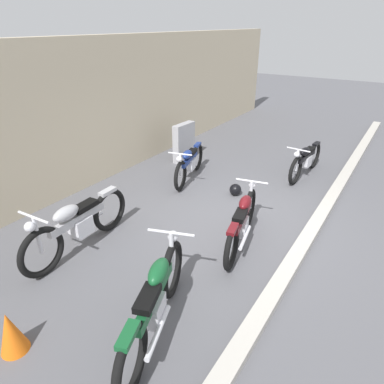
{
  "coord_description": "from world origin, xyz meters",
  "views": [
    {
      "loc": [
        -5.15,
        -2.29,
        3.41
      ],
      "look_at": [
        -0.31,
        0.83,
        0.55
      ],
      "focal_mm": 32.05,
      "sensor_mm": 36.0,
      "label": 1
    }
  ],
  "objects_px": {
    "helmet": "(235,190)",
    "motorcycle_silver": "(77,225)",
    "stone_marker": "(184,142)",
    "motorcycle_maroon": "(242,221)",
    "motorcycle_blue": "(189,163)",
    "motorcycle_black": "(306,160)",
    "motorcycle_green": "(155,301)",
    "traffic_cone": "(11,332)"
  },
  "relations": [
    {
      "from": "stone_marker",
      "to": "helmet",
      "type": "relative_size",
      "value": 3.94
    },
    {
      "from": "helmet",
      "to": "motorcycle_black",
      "type": "xyz_separation_m",
      "value": [
        1.87,
        -0.94,
        0.29
      ]
    },
    {
      "from": "motorcycle_silver",
      "to": "motorcycle_black",
      "type": "distance_m",
      "value": 5.54
    },
    {
      "from": "stone_marker",
      "to": "motorcycle_blue",
      "type": "distance_m",
      "value": 1.3
    },
    {
      "from": "motorcycle_silver",
      "to": "traffic_cone",
      "type": "bearing_deg",
      "value": 23.91
    },
    {
      "from": "stone_marker",
      "to": "motorcycle_green",
      "type": "height_order",
      "value": "stone_marker"
    },
    {
      "from": "motorcycle_black",
      "to": "stone_marker",
      "type": "bearing_deg",
      "value": -72.8
    },
    {
      "from": "stone_marker",
      "to": "helmet",
      "type": "bearing_deg",
      "value": -118.57
    },
    {
      "from": "motorcycle_blue",
      "to": "motorcycle_maroon",
      "type": "height_order",
      "value": "motorcycle_maroon"
    },
    {
      "from": "stone_marker",
      "to": "motorcycle_silver",
      "type": "bearing_deg",
      "value": -168.61
    },
    {
      "from": "helmet",
      "to": "motorcycle_silver",
      "type": "distance_m",
      "value": 3.47
    },
    {
      "from": "motorcycle_green",
      "to": "motorcycle_black",
      "type": "bearing_deg",
      "value": -20.45
    },
    {
      "from": "helmet",
      "to": "motorcycle_silver",
      "type": "relative_size",
      "value": 0.11
    },
    {
      "from": "motorcycle_black",
      "to": "motorcycle_green",
      "type": "relative_size",
      "value": 0.9
    },
    {
      "from": "motorcycle_silver",
      "to": "motorcycle_maroon",
      "type": "xyz_separation_m",
      "value": [
        1.61,
        -2.16,
        -0.05
      ]
    },
    {
      "from": "helmet",
      "to": "motorcycle_maroon",
      "type": "xyz_separation_m",
      "value": [
        -1.6,
        -0.9,
        0.31
      ]
    },
    {
      "from": "motorcycle_silver",
      "to": "motorcycle_blue",
      "type": "bearing_deg",
      "value": 177.82
    },
    {
      "from": "helmet",
      "to": "motorcycle_blue",
      "type": "distance_m",
      "value": 1.36
    },
    {
      "from": "motorcycle_silver",
      "to": "motorcycle_black",
      "type": "xyz_separation_m",
      "value": [
        5.08,
        -2.2,
        -0.07
      ]
    },
    {
      "from": "stone_marker",
      "to": "traffic_cone",
      "type": "relative_size",
      "value": 1.85
    },
    {
      "from": "helmet",
      "to": "motorcycle_maroon",
      "type": "distance_m",
      "value": 1.86
    },
    {
      "from": "stone_marker",
      "to": "motorcycle_blue",
      "type": "xyz_separation_m",
      "value": [
        -1.0,
        -0.83,
        -0.09
      ]
    },
    {
      "from": "helmet",
      "to": "traffic_cone",
      "type": "bearing_deg",
      "value": 175.78
    },
    {
      "from": "motorcycle_green",
      "to": "motorcycle_blue",
      "type": "bearing_deg",
      "value": 8.76
    },
    {
      "from": "traffic_cone",
      "to": "motorcycle_maroon",
      "type": "relative_size",
      "value": 0.27
    },
    {
      "from": "helmet",
      "to": "motorcycle_blue",
      "type": "relative_size",
      "value": 0.13
    },
    {
      "from": "traffic_cone",
      "to": "motorcycle_silver",
      "type": "xyz_separation_m",
      "value": [
        1.75,
        0.89,
        0.21
      ]
    },
    {
      "from": "traffic_cone",
      "to": "motorcycle_silver",
      "type": "relative_size",
      "value": 0.24
    },
    {
      "from": "helmet",
      "to": "stone_marker",
      "type": "bearing_deg",
      "value": 61.43
    },
    {
      "from": "stone_marker",
      "to": "motorcycle_black",
      "type": "relative_size",
      "value": 0.53
    },
    {
      "from": "stone_marker",
      "to": "motorcycle_maroon",
      "type": "xyz_separation_m",
      "value": [
        -2.76,
        -3.04,
        -0.07
      ]
    },
    {
      "from": "helmet",
      "to": "motorcycle_silver",
      "type": "xyz_separation_m",
      "value": [
        -3.21,
        1.26,
        0.36
      ]
    },
    {
      "from": "motorcycle_silver",
      "to": "motorcycle_maroon",
      "type": "height_order",
      "value": "motorcycle_silver"
    },
    {
      "from": "motorcycle_black",
      "to": "motorcycle_green",
      "type": "xyz_separation_m",
      "value": [
        -5.73,
        0.1,
        0.07
      ]
    },
    {
      "from": "motorcycle_maroon",
      "to": "motorcycle_black",
      "type": "distance_m",
      "value": 3.47
    },
    {
      "from": "traffic_cone",
      "to": "motorcycle_blue",
      "type": "xyz_separation_m",
      "value": [
        5.12,
        0.95,
        0.15
      ]
    },
    {
      "from": "helmet",
      "to": "traffic_cone",
      "type": "relative_size",
      "value": 0.47
    },
    {
      "from": "motorcycle_silver",
      "to": "motorcycle_black",
      "type": "bearing_deg",
      "value": 153.46
    },
    {
      "from": "stone_marker",
      "to": "helmet",
      "type": "height_order",
      "value": "stone_marker"
    },
    {
      "from": "stone_marker",
      "to": "motorcycle_maroon",
      "type": "relative_size",
      "value": 0.51
    },
    {
      "from": "stone_marker",
      "to": "motorcycle_maroon",
      "type": "distance_m",
      "value": 4.11
    },
    {
      "from": "motorcycle_blue",
      "to": "motorcycle_maroon",
      "type": "distance_m",
      "value": 2.83
    }
  ]
}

